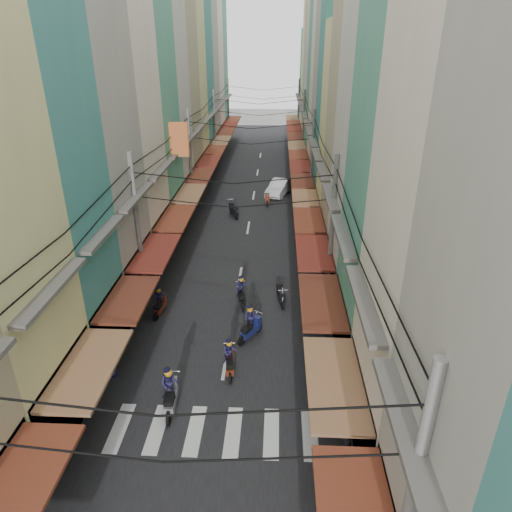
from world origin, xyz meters
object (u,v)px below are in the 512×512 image
(market_umbrella, at_px, (384,328))
(white_car, at_px, (279,194))
(bicycle, at_px, (363,323))
(traffic_sign, at_px, (365,363))

(market_umbrella, bearing_deg, white_car, 100.00)
(bicycle, bearing_deg, market_umbrella, -159.49)
(white_car, relative_size, market_umbrella, 1.93)
(bicycle, relative_size, market_umbrella, 0.72)
(market_umbrella, height_order, traffic_sign, traffic_sign)
(white_car, relative_size, traffic_sign, 1.85)
(white_car, height_order, bicycle, white_car)
(traffic_sign, bearing_deg, bicycle, 79.58)
(white_car, relative_size, bicycle, 2.67)
(white_car, distance_m, bicycle, 21.44)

